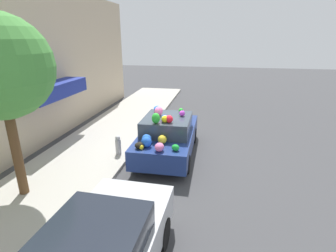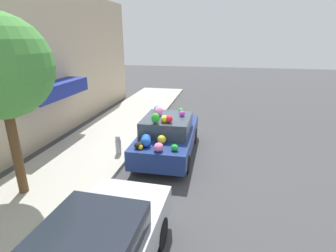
{
  "view_description": "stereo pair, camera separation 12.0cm",
  "coord_description": "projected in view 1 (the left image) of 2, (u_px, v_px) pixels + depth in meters",
  "views": [
    {
      "loc": [
        -8.71,
        -1.85,
        4.14
      ],
      "look_at": [
        0.0,
        -0.17,
        1.1
      ],
      "focal_mm": 28.0,
      "sensor_mm": 36.0,
      "label": 1
    },
    {
      "loc": [
        -8.69,
        -1.97,
        4.14
      ],
      "look_at": [
        0.0,
        -0.17,
        1.1
      ],
      "focal_mm": 28.0,
      "sensor_mm": 36.0,
      "label": 2
    }
  ],
  "objects": [
    {
      "name": "ground_plane",
      "position": [
        164.0,
        154.0,
        9.76
      ],
      "size": [
        60.0,
        60.0,
        0.0
      ],
      "primitive_type": "plane",
      "color": "#424244"
    },
    {
      "name": "sidewalk_curb",
      "position": [
        96.0,
        147.0,
        10.23
      ],
      "size": [
        24.0,
        3.2,
        0.13
      ],
      "color": "#B2ADA3",
      "rests_on": "ground"
    },
    {
      "name": "building_facade",
      "position": [
        33.0,
        68.0,
        9.68
      ],
      "size": [
        18.0,
        1.2,
        6.12
      ],
      "color": "#C6B293",
      "rests_on": "ground"
    },
    {
      "name": "fire_hydrant",
      "position": [
        118.0,
        145.0,
        9.33
      ],
      "size": [
        0.2,
        0.2,
        0.7
      ],
      "color": "#B2B2B7",
      "rests_on": "sidewalk_curb"
    },
    {
      "name": "art_car",
      "position": [
        167.0,
        135.0,
        9.42
      ],
      "size": [
        4.17,
        1.9,
        1.83
      ],
      "rotation": [
        0.0,
        0.0,
        0.01
      ],
      "color": "navy",
      "rests_on": "ground"
    }
  ]
}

